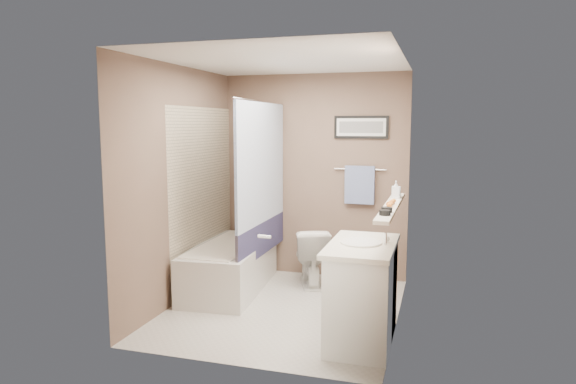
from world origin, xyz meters
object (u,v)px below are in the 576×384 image
(vanity, at_px, (362,295))
(hair_brush_front, at_px, (390,205))
(toilet, at_px, (311,256))
(candle_bowl_far, at_px, (387,210))
(soap_bottle, at_px, (396,189))
(bathtub, at_px, (230,267))
(hair_brush_back, at_px, (391,203))
(candle_bowl_near, at_px, (385,213))
(glass_jar, at_px, (396,192))

(vanity, height_order, hair_brush_front, hair_brush_front)
(toilet, bearing_deg, candle_bowl_far, 103.64)
(toilet, distance_m, soap_bottle, 1.42)
(bathtub, height_order, toilet, toilet)
(hair_brush_front, relative_size, hair_brush_back, 1.00)
(candle_bowl_near, height_order, hair_brush_front, hair_brush_front)
(bathtub, xyz_separation_m, glass_jar, (1.79, -0.05, 0.92))
(vanity, distance_m, glass_jar, 1.19)
(candle_bowl_far, bearing_deg, soap_bottle, 90.00)
(glass_jar, bearing_deg, candle_bowl_near, -90.00)
(candle_bowl_near, bearing_deg, soap_bottle, 90.00)
(candle_bowl_near, xyz_separation_m, glass_jar, (0.00, 1.06, 0.03))
(bathtub, height_order, hair_brush_back, hair_brush_back)
(hair_brush_front, bearing_deg, glass_jar, 90.00)
(bathtub, xyz_separation_m, hair_brush_back, (1.79, -0.59, 0.89))
(candle_bowl_near, bearing_deg, bathtub, 148.06)
(bathtub, distance_m, candle_bowl_far, 2.22)
(vanity, xyz_separation_m, soap_bottle, (0.19, 0.81, 0.80))
(hair_brush_back, relative_size, soap_bottle, 1.34)
(hair_brush_back, bearing_deg, soap_bottle, 90.00)
(candle_bowl_near, xyz_separation_m, hair_brush_back, (0.00, 0.52, 0.00))
(hair_brush_front, height_order, hair_brush_back, same)
(candle_bowl_near, height_order, soap_bottle, soap_bottle)
(bathtub, bearing_deg, hair_brush_front, -26.29)
(vanity, bearing_deg, bathtub, 149.02)
(candle_bowl_near, bearing_deg, vanity, 138.88)
(hair_brush_front, bearing_deg, candle_bowl_near, -90.00)
(bathtub, relative_size, vanity, 1.67)
(candle_bowl_far, height_order, glass_jar, glass_jar)
(hair_brush_front, relative_size, glass_jar, 2.20)
(vanity, bearing_deg, candle_bowl_far, -7.43)
(hair_brush_front, xyz_separation_m, soap_bottle, (0.00, 0.56, 0.06))
(candle_bowl_near, xyz_separation_m, candle_bowl_far, (0.00, 0.14, 0.00))
(vanity, relative_size, candle_bowl_near, 10.00)
(candle_bowl_far, relative_size, glass_jar, 0.90)
(vanity, distance_m, hair_brush_front, 0.80)
(bathtub, relative_size, candle_bowl_near, 16.67)
(glass_jar, bearing_deg, toilet, 154.29)
(candle_bowl_near, height_order, glass_jar, glass_jar)
(toilet, bearing_deg, glass_jar, 132.93)
(toilet, xyz_separation_m, vanity, (0.79, -1.37, 0.07))
(glass_jar, height_order, soap_bottle, soap_bottle)
(glass_jar, xyz_separation_m, soap_bottle, (0.00, -0.09, 0.03))
(candle_bowl_far, relative_size, soap_bottle, 0.55)
(bathtub, relative_size, candle_bowl_far, 16.67)
(vanity, distance_m, soap_bottle, 1.15)
(toilet, relative_size, soap_bottle, 4.03)
(toilet, bearing_deg, bathtub, 5.74)
(candle_bowl_near, height_order, candle_bowl_far, same)
(candle_bowl_far, xyz_separation_m, hair_brush_front, (0.00, 0.27, 0.00))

